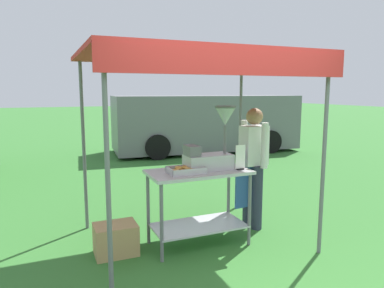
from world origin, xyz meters
The scene contains 9 objects.
ground_plane centered at (0.00, 6.00, 0.00)m, with size 70.00×70.00×0.00m, color #33702D.
stall_canopy centered at (-0.03, 1.16, 2.15)m, with size 2.55×2.00×2.25m.
donut_cart centered at (-0.03, 1.06, 0.65)m, with size 1.19×0.62×0.91m.
donut_tray centered at (-0.22, 1.01, 0.94)m, with size 0.41×0.27×0.07m.
donut_fryer centered at (0.15, 1.07, 1.17)m, with size 0.63×0.28×0.75m.
menu_sign centered at (0.44, 0.91, 1.04)m, with size 0.13×0.05×0.30m.
vendor centered at (0.87, 1.30, 0.90)m, with size 0.46×0.54×1.61m.
supply_crate centered at (-1.00, 1.19, 0.17)m, with size 0.47×0.36×0.35m.
van_grey centered at (2.89, 7.15, 0.88)m, with size 5.63×2.47×1.69m.
Camera 1 is at (-1.70, -2.66, 1.83)m, focal length 33.31 mm.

